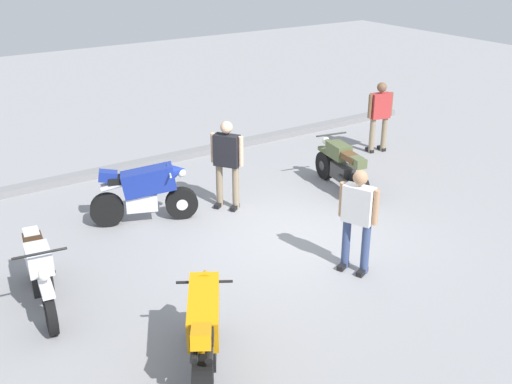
{
  "coord_description": "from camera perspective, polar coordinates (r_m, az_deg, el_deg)",
  "views": [
    {
      "loc": [
        -5.88,
        -7.74,
        4.98
      ],
      "look_at": [
        -0.44,
        0.5,
        0.75
      ],
      "focal_mm": 43.26,
      "sensor_mm": 36.0,
      "label": 1
    }
  ],
  "objects": [
    {
      "name": "ground_plane",
      "position": [
        10.92,
        3.37,
        -3.98
      ],
      "size": [
        40.0,
        40.0,
        0.0
      ],
      "primitive_type": "plane",
      "color": "gray"
    },
    {
      "name": "person_in_red_shirt",
      "position": [
        14.97,
        11.37,
        7.2
      ],
      "size": [
        0.66,
        0.39,
        1.7
      ],
      "rotation": [
        0.0,
        0.0,
        1.36
      ],
      "color": "gray",
      "rests_on": "ground"
    },
    {
      "name": "curb_edge",
      "position": [
        14.52,
        -7.52,
        3.24
      ],
      "size": [
        14.0,
        0.3,
        0.15
      ],
      "primitive_type": "cube",
      "color": "gray",
      "rests_on": "ground"
    },
    {
      "name": "motorcycle_silver_cruiser",
      "position": [
        9.26,
        -19.31,
        -7.04
      ],
      "size": [
        0.74,
        2.09,
        1.09
      ],
      "rotation": [
        0.0,
        0.0,
        4.58
      ],
      "color": "black",
      "rests_on": "ground"
    },
    {
      "name": "motorcycle_olive_vintage",
      "position": [
        12.71,
        7.93,
        2.25
      ],
      "size": [
        0.79,
        1.95,
        1.07
      ],
      "rotation": [
        0.0,
        0.0,
        1.39
      ],
      "color": "black",
      "rests_on": "ground"
    },
    {
      "name": "person_in_white_shirt",
      "position": [
        9.53,
        9.39,
        -2.08
      ],
      "size": [
        0.45,
        0.63,
        1.68
      ],
      "rotation": [
        0.0,
        0.0,
        3.54
      ],
      "color": "#384772",
      "rests_on": "ground"
    },
    {
      "name": "motorcycle_blue_sportbike",
      "position": [
        11.34,
        -10.29,
        0.04
      ],
      "size": [
        1.89,
        0.96,
        1.14
      ],
      "rotation": [
        0.0,
        0.0,
        5.92
      ],
      "color": "black",
      "rests_on": "ground"
    },
    {
      "name": "person_in_black_shirt",
      "position": [
        11.61,
        -2.7,
        3.08
      ],
      "size": [
        0.51,
        0.59,
        1.73
      ],
      "rotation": [
        0.0,
        0.0,
        3.75
      ],
      "color": "gray",
      "rests_on": "ground"
    },
    {
      "name": "motorcycle_orange_sportbike",
      "position": [
        7.52,
        -4.82,
        -12.6
      ],
      "size": [
        1.17,
        1.77,
        1.14
      ],
      "rotation": [
        0.0,
        0.0,
        1.03
      ],
      "color": "black",
      "rests_on": "ground"
    }
  ]
}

